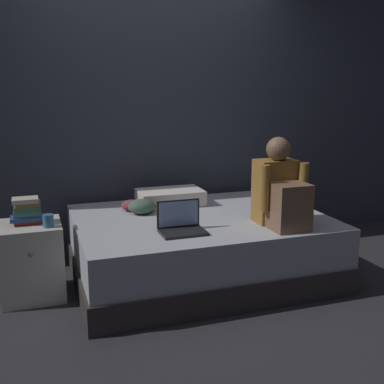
% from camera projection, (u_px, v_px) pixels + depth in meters
% --- Properties ---
extents(ground_plane, '(8.00, 8.00, 0.00)m').
position_uv_depth(ground_plane, '(188.00, 293.00, 3.62)').
color(ground_plane, '#2D2D33').
extents(wall_back, '(5.60, 0.10, 2.70)m').
position_uv_depth(wall_back, '(147.00, 105.00, 4.43)').
color(wall_back, '#383D4C').
rests_on(wall_back, ground_plane).
extents(bed, '(2.00, 1.50, 0.50)m').
position_uv_depth(bed, '(200.00, 246.00, 3.91)').
color(bed, '#332D2B').
rests_on(bed, ground_plane).
extents(nightstand, '(0.44, 0.46, 0.56)m').
position_uv_depth(nightstand, '(32.00, 260.00, 3.51)').
color(nightstand, beige).
rests_on(nightstand, ground_plane).
extents(person_sitting, '(0.39, 0.44, 0.66)m').
position_uv_depth(person_sitting, '(281.00, 192.00, 3.56)').
color(person_sitting, olive).
rests_on(person_sitting, bed).
extents(laptop, '(0.32, 0.23, 0.22)m').
position_uv_depth(laptop, '(181.00, 225.00, 3.42)').
color(laptop, black).
rests_on(laptop, bed).
extents(pillow, '(0.56, 0.36, 0.13)m').
position_uv_depth(pillow, '(170.00, 197.00, 4.21)').
color(pillow, silver).
rests_on(pillow, bed).
extents(book_stack, '(0.23, 0.16, 0.19)m').
position_uv_depth(book_stack, '(27.00, 211.00, 3.45)').
color(book_stack, '#9E2D28').
rests_on(book_stack, nightstand).
extents(mug, '(0.08, 0.08, 0.09)m').
position_uv_depth(mug, '(48.00, 221.00, 3.37)').
color(mug, teal).
rests_on(mug, nightstand).
extents(clothes_pile, '(0.29, 0.29, 0.12)m').
position_uv_depth(clothes_pile, '(140.00, 206.00, 3.94)').
color(clothes_pile, '#8E3D47').
rests_on(clothes_pile, bed).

